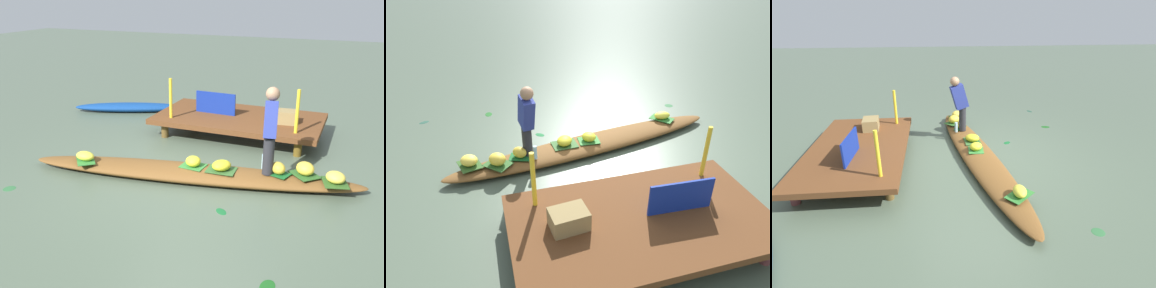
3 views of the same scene
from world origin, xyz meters
The scene contains 25 objects.
canal_water centered at (0.00, 0.00, 0.00)m, with size 40.00×40.00×0.00m, color #4F5F4C.
dock_platform centered at (0.07, 2.31, 0.31)m, with size 3.20×1.80×0.37m.
vendor_boat centered at (0.00, 0.00, 0.10)m, with size 5.12×0.67×0.20m, color brown.
leaf_mat_0 centered at (-1.62, -0.40, 0.21)m, with size 0.44×0.26×0.01m, color #30772F.
banana_bunch_0 centered at (-1.62, -0.40, 0.27)m, with size 0.31×0.20×0.14m, color yellow.
leaf_mat_1 centered at (1.27, 0.25, 0.21)m, with size 0.34×0.24×0.01m, color #185D27.
banana_bunch_1 centered at (1.27, 0.25, 0.29)m, with size 0.24×0.19×0.18m, color gold.
leaf_mat_2 centered at (0.47, 0.06, 0.21)m, with size 0.42×0.33×0.01m, color #34602B.
banana_bunch_2 centered at (0.47, 0.06, 0.28)m, with size 0.30×0.25×0.15m, color gold.
leaf_mat_3 centered at (2.07, 0.26, 0.21)m, with size 0.39×0.32×0.01m, color #2F5821.
banana_bunch_3 centered at (2.07, 0.26, 0.29)m, with size 0.28×0.25×0.16m, color yellow.
leaf_mat_4 centered at (1.64, 0.37, 0.21)m, with size 0.39×0.32×0.01m, color #2C5C25.
banana_bunch_4 centered at (1.64, 0.37, 0.30)m, with size 0.28×0.24×0.19m, color yellow.
leaf_mat_5 centered at (0.03, 0.04, 0.21)m, with size 0.36×0.30×0.01m, color #367F36.
banana_bunch_5 centered at (0.03, 0.04, 0.28)m, with size 0.26×0.23×0.15m, color yellow.
vendor_person centered at (1.12, 0.27, 0.90)m, with size 0.25×0.44×1.25m.
water_bottle centered at (1.04, 0.36, 0.31)m, with size 0.06×0.06×0.23m, color #ADD9E7.
market_banner centered at (-0.43, 2.31, 0.59)m, with size 0.83×0.03×0.43m, color navy.
railing_post_west centered at (-1.13, 1.71, 0.76)m, with size 0.06×0.06×0.77m, color yellow.
railing_post_east centered at (1.27, 1.71, 0.76)m, with size 0.06×0.06×0.77m, color yellow.
produce_crate centered at (0.96, 2.22, 0.49)m, with size 0.44×0.32×0.24m, color olive.
drifting_plant_0 centered at (0.76, -0.77, 0.00)m, with size 0.19×0.12×0.01m, color #185F2C.
drifting_plant_1 centered at (2.96, -1.95, 0.00)m, with size 0.20×0.11×0.01m, color #244C3B.
drifting_plant_2 centered at (1.66, -1.98, 0.00)m, with size 0.22×0.15×0.01m, color #1A591C.
drifting_plant_3 centered at (-2.30, -1.33, 0.00)m, with size 0.18×0.19×0.01m, color #2F6638.
Camera 3 is at (-5.36, 0.80, 2.77)m, focal length 28.28 mm.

